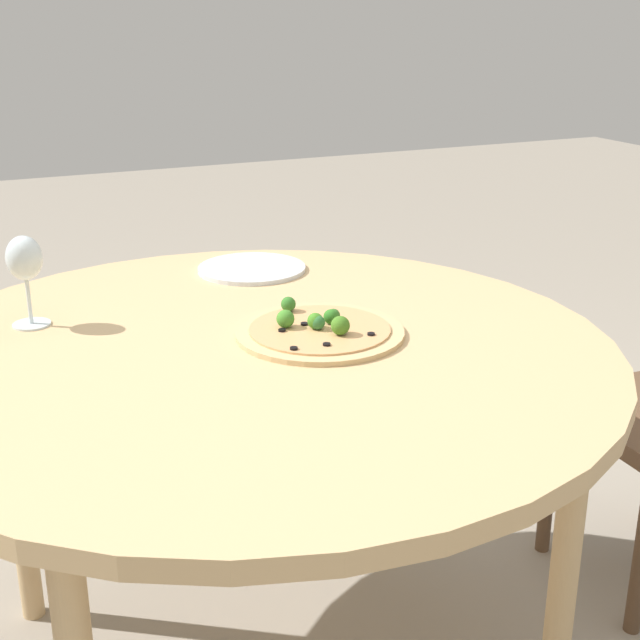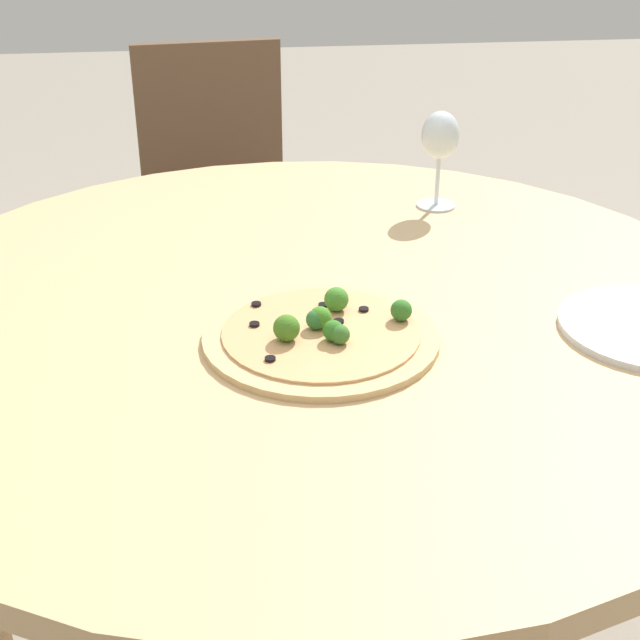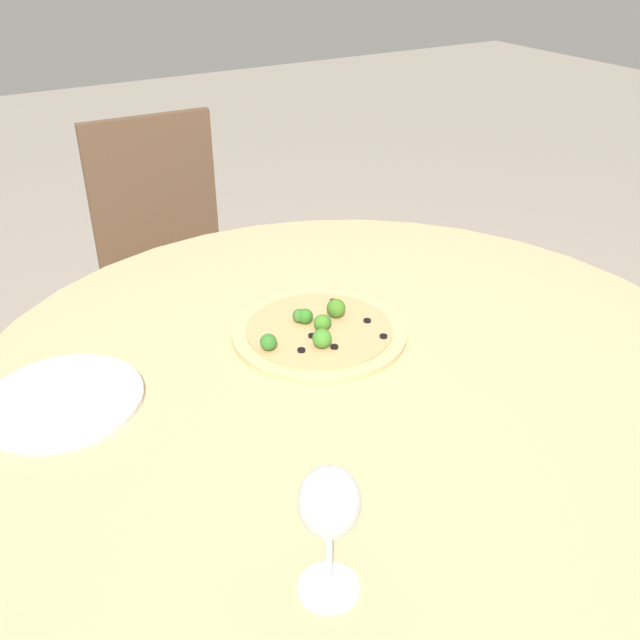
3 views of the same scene
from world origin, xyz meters
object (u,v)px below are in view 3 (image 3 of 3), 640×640
Objects in this scene: pizza at (319,330)px; plate_near at (63,400)px; chair_2 at (173,266)px; wine_glass at (329,508)px.

pizza is 0.45m from plate_near.
pizza is (-0.04, -0.93, 0.27)m from chair_2.
pizza is 1.79× the size of wine_glass.
wine_glass is 0.56m from plate_near.
wine_glass reaches higher than plate_near.
chair_2 is 5.14× the size of wine_glass.
chair_2 is 1.50m from wine_glass.
pizza is at bearing 60.30° from wine_glass.
wine_glass reaches higher than pizza.
chair_2 is 1.06m from plate_near.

